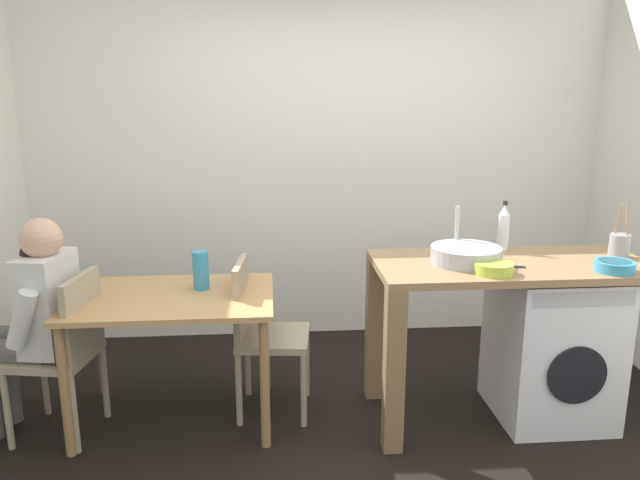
# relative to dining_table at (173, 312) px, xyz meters

# --- Properties ---
(ground_plane) EXTENTS (5.46, 5.46, 0.00)m
(ground_plane) POSITION_rel_dining_table_xyz_m (0.91, -0.47, -0.64)
(ground_plane) COLOR black
(wall_back) EXTENTS (4.60, 0.10, 2.70)m
(wall_back) POSITION_rel_dining_table_xyz_m (0.91, 1.28, 0.71)
(wall_back) COLOR silver
(wall_back) RESTS_ON ground_plane
(dining_table) EXTENTS (1.10, 0.76, 0.74)m
(dining_table) POSITION_rel_dining_table_xyz_m (0.00, 0.00, 0.00)
(dining_table) COLOR tan
(dining_table) RESTS_ON ground_plane
(chair_person_seat) EXTENTS (0.46, 0.46, 0.90)m
(chair_person_seat) POSITION_rel_dining_table_xyz_m (-0.55, -0.11, -0.14)
(chair_person_seat) COLOR gray
(chair_person_seat) RESTS_ON ground_plane
(chair_opposite) EXTENTS (0.44, 0.44, 0.90)m
(chair_opposite) POSITION_rel_dining_table_xyz_m (0.48, 0.06, -0.14)
(chair_opposite) COLOR gray
(chair_opposite) RESTS_ON ground_plane
(seated_person) EXTENTS (0.53, 0.53, 1.20)m
(seated_person) POSITION_rel_dining_table_xyz_m (-0.71, -0.08, 0.03)
(seated_person) COLOR #595651
(seated_person) RESTS_ON ground_plane
(kitchen_counter) EXTENTS (1.50, 0.68, 0.92)m
(kitchen_counter) POSITION_rel_dining_table_xyz_m (1.64, -0.12, 0.12)
(kitchen_counter) COLOR olive
(kitchen_counter) RESTS_ON ground_plane
(washing_machine) EXTENTS (0.60, 0.61, 0.86)m
(washing_machine) POSITION_rel_dining_table_xyz_m (2.12, -0.12, -0.21)
(washing_machine) COLOR silver
(washing_machine) RESTS_ON ground_plane
(sink_basin) EXTENTS (0.38, 0.38, 0.09)m
(sink_basin) POSITION_rel_dining_table_xyz_m (1.59, -0.12, 0.32)
(sink_basin) COLOR #9EA0A5
(sink_basin) RESTS_ON kitchen_counter
(tap) EXTENTS (0.02, 0.02, 0.28)m
(tap) POSITION_rel_dining_table_xyz_m (1.59, 0.06, 0.42)
(tap) COLOR #B2B2B7
(tap) RESTS_ON kitchen_counter
(bottle_tall_green) EXTENTS (0.07, 0.07, 0.29)m
(bottle_tall_green) POSITION_rel_dining_table_xyz_m (1.89, 0.13, 0.41)
(bottle_tall_green) COLOR silver
(bottle_tall_green) RESTS_ON kitchen_counter
(mixing_bowl) EXTENTS (0.20, 0.20, 0.06)m
(mixing_bowl) POSITION_rel_dining_table_xyz_m (1.67, -0.32, 0.31)
(mixing_bowl) COLOR #A8C63D
(mixing_bowl) RESTS_ON kitchen_counter
(utensil_crock) EXTENTS (0.11, 0.11, 0.30)m
(utensil_crock) POSITION_rel_dining_table_xyz_m (2.49, -0.07, 0.35)
(utensil_crock) COLOR gray
(utensil_crock) RESTS_ON kitchen_counter
(colander) EXTENTS (0.20, 0.20, 0.06)m
(colander) POSITION_rel_dining_table_xyz_m (2.31, -0.34, 0.31)
(colander) COLOR teal
(colander) RESTS_ON kitchen_counter
(vase) EXTENTS (0.09, 0.09, 0.22)m
(vase) POSITION_rel_dining_table_xyz_m (0.15, 0.10, 0.21)
(vase) COLOR teal
(vase) RESTS_ON dining_table
(scissors) EXTENTS (0.15, 0.06, 0.01)m
(scissors) POSITION_rel_dining_table_xyz_m (1.81, -0.22, 0.28)
(scissors) COLOR #B2B2B7
(scissors) RESTS_ON kitchen_counter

